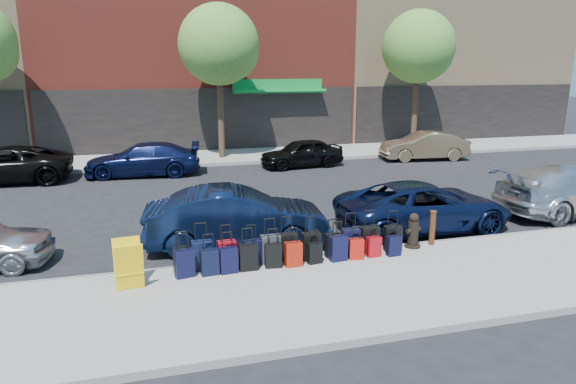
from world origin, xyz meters
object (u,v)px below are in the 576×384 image
object	(u,v)px
bollard	(432,227)
car_near_3	(575,190)
car_near_2	(424,206)
car_far_1	(143,159)
tree_center	(222,47)
car_near_1	(237,218)
fire_hydrant	(413,231)
tree_right	(421,49)
car_far_0	(2,165)
display_rack	(129,265)
suitcase_front_5	(288,247)
car_far_2	(302,153)
car_far_3	(424,146)

from	to	relation	value
bollard	car_near_3	world-z (taller)	car_near_3
car_near_2	car_far_1	xyz separation A→B (m)	(-7.64, 9.83, 0.01)
car_near_3	car_near_2	bearing A→B (deg)	89.01
tree_center	car_near_1	world-z (taller)	tree_center
fire_hydrant	car_near_2	size ratio (longest dim) A/B	0.18
tree_center	tree_right	size ratio (longest dim) A/B	1.00
car_far_0	car_near_2	bearing A→B (deg)	54.22
car_far_1	display_rack	bearing A→B (deg)	4.21
car_near_1	bollard	bearing A→B (deg)	-102.89
car_near_1	car_far_1	bearing A→B (deg)	19.23
suitcase_front_5	car_far_2	xyz separation A→B (m)	(3.85, 11.50, 0.17)
car_far_1	car_far_2	distance (m)	7.05
tree_right	car_far_3	xyz separation A→B (m)	(-0.98, -2.62, -4.71)
tree_center	suitcase_front_5	world-z (taller)	tree_center
car_near_1	fire_hydrant	bearing A→B (deg)	-105.58
bollard	car_far_2	distance (m)	11.44
car_near_1	car_far_3	xyz separation A→B (m)	(11.13, 9.98, -0.07)
tree_right	car_far_3	world-z (taller)	tree_right
car_near_1	tree_center	bearing A→B (deg)	-1.28
bollard	car_near_3	size ratio (longest dim) A/B	0.17
bollard	display_rack	size ratio (longest dim) A/B	0.89
display_rack	bollard	bearing A→B (deg)	-1.13
tree_center	fire_hydrant	distance (m)	15.25
car_near_2	car_far_1	world-z (taller)	car_far_1
tree_center	car_far_0	bearing A→B (deg)	-163.27
bollard	car_far_0	xyz separation A→B (m)	(-12.37, 11.41, 0.12)
tree_right	car_far_2	bearing A→B (deg)	-159.43
tree_center	bollard	distance (m)	15.31
fire_hydrant	display_rack	bearing A→B (deg)	167.75
fire_hydrant	car_far_2	world-z (taller)	car_far_2
car_far_2	car_far_3	bearing A→B (deg)	84.56
fire_hydrant	car_far_2	bearing A→B (deg)	69.34
bollard	car_far_2	world-z (taller)	car_far_2
car_far_0	car_far_1	world-z (taller)	car_far_0
car_far_1	car_far_2	bearing A→B (deg)	96.01
tree_center	car_far_1	size ratio (longest dim) A/B	1.52
fire_hydrant	display_rack	distance (m)	6.77
tree_center	tree_right	world-z (taller)	same
display_rack	car_near_2	world-z (taller)	car_near_2
car_near_2	car_far_3	world-z (taller)	car_far_3
bollard	car_near_3	distance (m)	6.29
tree_center	car_far_2	bearing A→B (deg)	-41.43
tree_center	suitcase_front_5	distance (m)	15.11
suitcase_front_5	bollard	distance (m)	3.80
suitcase_front_5	car_far_1	xyz separation A→B (m)	(-3.19, 11.45, 0.22)
display_rack	car_far_1	distance (m)	12.07
bollard	car_far_1	world-z (taller)	car_far_1
tree_center	fire_hydrant	size ratio (longest dim) A/B	8.33
car_far_0	car_far_1	distance (m)	5.38
suitcase_front_5	display_rack	bearing A→B (deg)	-174.21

